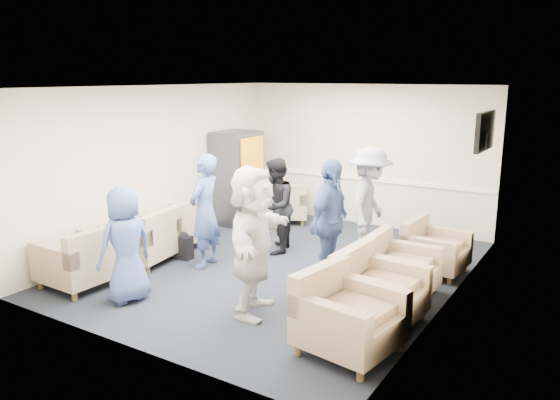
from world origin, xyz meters
The scene contains 25 objects.
floor centered at (0.00, 0.00, 0.00)m, with size 6.00×6.00×0.00m, color black.
ceiling centered at (0.00, 0.00, 2.70)m, with size 6.00×6.00×0.00m, color white.
back_wall centered at (0.00, 3.00, 1.35)m, with size 5.00×0.02×2.70m, color beige.
front_wall centered at (0.00, -3.00, 1.35)m, with size 5.00×0.02×2.70m, color beige.
left_wall centered at (-2.50, 0.00, 1.35)m, with size 0.02×6.00×2.70m, color beige.
right_wall centered at (2.50, 0.00, 1.35)m, with size 0.02×6.00×2.70m, color beige.
chair_rail centered at (0.00, 2.98, 0.90)m, with size 4.98×0.04×0.06m, color white.
tv centered at (2.44, 1.80, 2.05)m, with size 0.10×1.00×0.58m.
armchair_left_near centered at (-1.90, -2.13, 0.36)m, with size 0.94×0.94×0.73m.
armchair_left_mid centered at (-1.89, -0.97, 0.36)m, with size 1.03×1.03×0.73m.
armchair_left_far centered at (-2.03, -0.12, 0.35)m, with size 0.94×0.94×0.71m.
armchair_right_near centered at (1.94, -1.86, 0.37)m, with size 1.06×1.06×0.75m.
armchair_right_midnear centered at (1.93, -1.02, 0.37)m, with size 0.97×0.97×0.73m.
armchair_right_midfar centered at (1.86, -0.10, 0.34)m, with size 0.87×0.87×0.69m.
armchair_right_far centered at (1.99, 1.01, 0.33)m, with size 0.88×0.88×0.66m.
armchair_corner centered at (-1.34, 2.29, 0.34)m, with size 1.17×1.17×0.69m.
vending_machine centered at (-2.09, 1.73, 0.91)m, with size 0.74×0.86×1.81m.
backpack centered at (-1.52, -0.50, 0.23)m, with size 0.28×0.21×0.45m.
pillow centered at (-1.92, -2.13, 0.55)m, with size 0.47×0.35×0.14m, color white.
person_front_left centered at (-1.02, -2.12, 0.75)m, with size 0.74×0.48×1.51m, color #3E5595.
person_mid_left centered at (-1.01, -0.56, 0.87)m, with size 0.63×0.41×1.73m, color #3E5595.
person_back_left centered at (-0.47, 0.57, 0.78)m, with size 0.76×0.59×1.57m, color black.
person_back_right centered at (1.00, 0.96, 0.90)m, with size 1.17×0.67×1.80m, color beige.
person_mid_right centered at (0.90, -0.18, 0.88)m, with size 1.03×0.43×1.76m, color #3E5595.
person_front_right centered at (0.57, -1.57, 0.92)m, with size 1.71×0.54×1.84m, color silver.
Camera 1 is at (4.17, -6.70, 2.86)m, focal length 35.00 mm.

